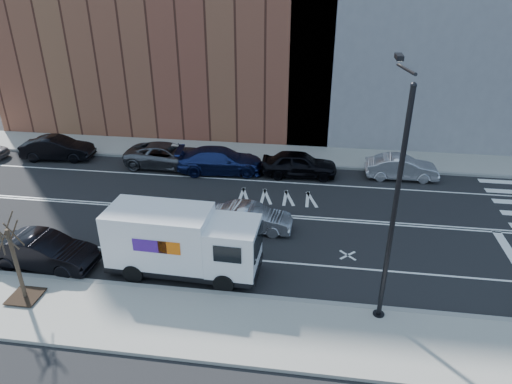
# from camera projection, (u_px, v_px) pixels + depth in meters

# --- Properties ---
(ground) EXTENTS (120.00, 120.00, 0.00)m
(ground) POSITION_uv_depth(u_px,v_px,m) (235.00, 213.00, 25.01)
(ground) COLOR black
(ground) RESTS_ON ground
(sidewalk_near) EXTENTS (44.00, 3.60, 0.15)m
(sidewalk_near) POSITION_uv_depth(u_px,v_px,m) (192.00, 323.00, 17.18)
(sidewalk_near) COLOR gray
(sidewalk_near) RESTS_ON ground
(sidewalk_far) EXTENTS (44.00, 3.60, 0.15)m
(sidewalk_far) POSITION_uv_depth(u_px,v_px,m) (257.00, 153.00, 32.79)
(sidewalk_far) COLOR gray
(sidewalk_far) RESTS_ON ground
(curb_near) EXTENTS (44.00, 0.25, 0.17)m
(curb_near) POSITION_uv_depth(u_px,v_px,m) (204.00, 293.00, 18.77)
(curb_near) COLOR gray
(curb_near) RESTS_ON ground
(curb_far) EXTENTS (44.00, 0.25, 0.17)m
(curb_far) POSITION_uv_depth(u_px,v_px,m) (253.00, 163.00, 31.19)
(curb_far) COLOR gray
(curb_far) RESTS_ON ground
(road_markings) EXTENTS (40.00, 8.60, 0.01)m
(road_markings) POSITION_uv_depth(u_px,v_px,m) (235.00, 213.00, 25.01)
(road_markings) COLOR white
(road_markings) RESTS_ON ground
(streetlight) EXTENTS (0.44, 4.02, 9.34)m
(streetlight) POSITION_uv_depth(u_px,v_px,m) (394.00, 194.00, 15.74)
(streetlight) COLOR black
(streetlight) RESTS_ON ground
(street_tree) EXTENTS (1.20, 1.20, 3.75)m
(street_tree) POSITION_uv_depth(u_px,v_px,m) (18.00, 271.00, 17.80)
(street_tree) COLOR black
(street_tree) RESTS_ON ground
(fedex_van) EXTENTS (6.67, 2.53, 3.01)m
(fedex_van) POSITION_uv_depth(u_px,v_px,m) (182.00, 241.00, 19.50)
(fedex_van) COLOR black
(fedex_van) RESTS_ON ground
(far_parked_b) EXTENTS (4.96, 2.13, 1.59)m
(far_parked_b) POSITION_uv_depth(u_px,v_px,m) (58.00, 148.00, 31.67)
(far_parked_b) COLOR black
(far_parked_b) RESTS_ON ground
(far_parked_c) EXTENTS (5.73, 2.80, 1.57)m
(far_parked_c) POSITION_uv_depth(u_px,v_px,m) (168.00, 156.00, 30.47)
(far_parked_c) COLOR #505158
(far_parked_c) RESTS_ON ground
(far_parked_d) EXTENTS (5.86, 2.95, 1.63)m
(far_parked_d) POSITION_uv_depth(u_px,v_px,m) (221.00, 160.00, 29.65)
(far_parked_d) COLOR navy
(far_parked_d) RESTS_ON ground
(far_parked_e) EXTENTS (4.85, 2.11, 1.63)m
(far_parked_e) POSITION_uv_depth(u_px,v_px,m) (299.00, 164.00, 29.12)
(far_parked_e) COLOR black
(far_parked_e) RESTS_ON ground
(far_parked_f) EXTENTS (4.50, 1.66, 1.47)m
(far_parked_f) POSITION_uv_depth(u_px,v_px,m) (401.00, 168.00, 28.79)
(far_parked_f) COLOR silver
(far_parked_f) RESTS_ON ground
(driving_sedan) EXTENTS (4.16, 1.54, 1.36)m
(driving_sedan) POSITION_uv_depth(u_px,v_px,m) (251.00, 218.00, 23.14)
(driving_sedan) COLOR #A09FA4
(driving_sedan) RESTS_ON ground
(near_parked_rear_a) EXTENTS (4.79, 1.95, 1.55)m
(near_parked_rear_a) POSITION_uv_depth(u_px,v_px,m) (44.00, 251.00, 20.26)
(near_parked_rear_a) COLOR black
(near_parked_rear_a) RESTS_ON ground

